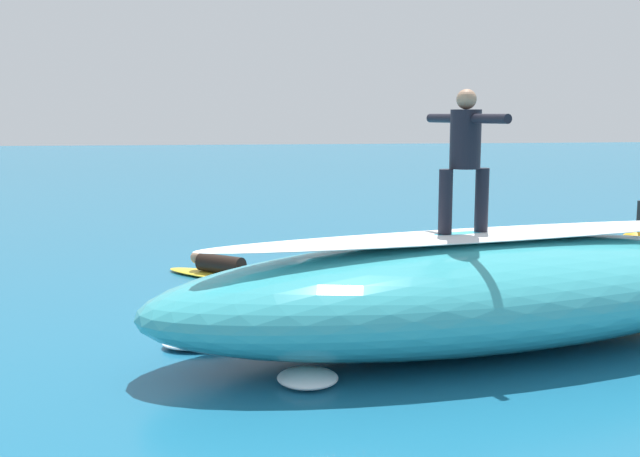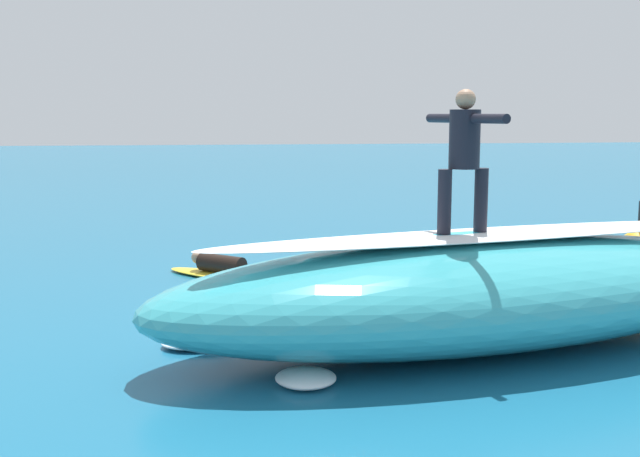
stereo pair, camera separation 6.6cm
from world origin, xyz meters
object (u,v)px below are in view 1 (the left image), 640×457
object	(u,v)px
surfer_paddling	(227,266)
surfboard_riding	(463,236)
surfboard_paddling	(221,276)
surfer_riding	(465,150)
buoy_marker	(637,251)

from	to	relation	value
surfer_paddling	surfboard_riding	bearing A→B (deg)	163.39
surfboard_paddling	surfer_paddling	size ratio (longest dim) A/B	1.54
surfer_riding	surfboard_paddling	distance (m)	5.70
surfer_paddling	buoy_marker	size ratio (longest dim) A/B	1.18
surfboard_riding	surfer_paddling	distance (m)	5.19
surfer_paddling	surfer_riding	bearing A→B (deg)	163.39
surfboard_riding	surfer_riding	distance (m)	1.02
surfer_riding	surfboard_paddling	xyz separation A→B (m)	(2.76, -4.41, -2.33)
surfer_paddling	buoy_marker	bearing A→B (deg)	-142.32
surfboard_riding	surfer_riding	size ratio (longest dim) A/B	1.18
surfer_paddling	buoy_marker	xyz separation A→B (m)	(-7.21, 0.51, 0.15)
surfer_riding	surfer_paddling	distance (m)	5.50
surfer_riding	buoy_marker	distance (m)	6.26
surfer_riding	buoy_marker	bearing A→B (deg)	-154.66
surfboard_riding	surfboard_paddling	distance (m)	5.37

